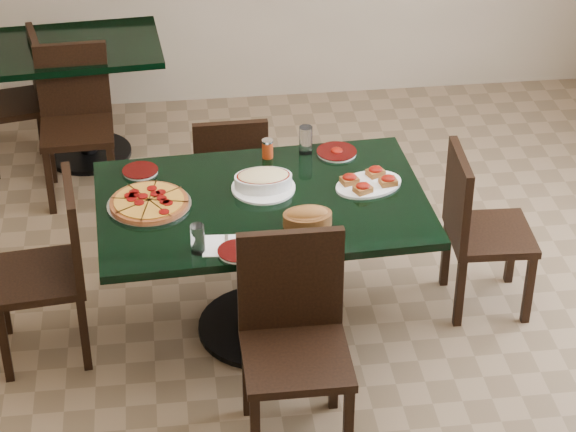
{
  "coord_description": "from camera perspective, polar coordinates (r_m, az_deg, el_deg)",
  "views": [
    {
      "loc": [
        -0.57,
        -4.19,
        3.47
      ],
      "look_at": [
        -0.05,
        0.0,
        0.77
      ],
      "focal_mm": 70.0,
      "sensor_mm": 36.0,
      "label": 1
    }
  ],
  "objects": [
    {
      "name": "floor",
      "position": [
        5.47,
        0.55,
        -6.8
      ],
      "size": [
        5.5,
        5.5,
        0.0
      ],
      "primitive_type": "plane",
      "color": "brown",
      "rests_on": "ground"
    },
    {
      "name": "main_table",
      "position": [
        5.27,
        -1.31,
        -0.88
      ],
      "size": [
        1.56,
        1.05,
        0.75
      ],
      "rotation": [
        0.0,
        0.0,
        0.05
      ],
      "color": "black",
      "rests_on": "floor"
    },
    {
      "name": "back_table",
      "position": [
        6.93,
        -10.47,
        6.85
      ],
      "size": [
        1.02,
        0.78,
        0.75
      ],
      "rotation": [
        0.0,
        0.0,
        0.07
      ],
      "color": "black",
      "rests_on": "floor"
    },
    {
      "name": "chair_far",
      "position": [
        5.95,
        -2.95,
        2.06
      ],
      "size": [
        0.39,
        0.39,
        0.82
      ],
      "rotation": [
        0.0,
        0.0,
        3.16
      ],
      "color": "black",
      "rests_on": "floor"
    },
    {
      "name": "chair_near",
      "position": [
        4.72,
        0.29,
        -5.8
      ],
      "size": [
        0.45,
        0.45,
        0.96
      ],
      "rotation": [
        0.0,
        0.0,
        -0.0
      ],
      "color": "black",
      "rests_on": "floor"
    },
    {
      "name": "chair_right",
      "position": [
        5.57,
        9.52,
        -0.38
      ],
      "size": [
        0.42,
        0.42,
        0.87
      ],
      "rotation": [
        0.0,
        0.0,
        1.53
      ],
      "color": "black",
      "rests_on": "floor"
    },
    {
      "name": "chair_left",
      "position": [
        5.29,
        -11.82,
        -2.28
      ],
      "size": [
        0.46,
        0.46,
        0.91
      ],
      "rotation": [
        0.0,
        0.0,
        -1.46
      ],
      "color": "black",
      "rests_on": "floor"
    },
    {
      "name": "back_chair_near",
      "position": [
        6.59,
        -10.73,
        5.13
      ],
      "size": [
        0.43,
        0.43,
        0.88
      ],
      "rotation": [
        0.0,
        0.0,
        0.04
      ],
      "color": "black",
      "rests_on": "floor"
    },
    {
      "name": "back_chair_left",
      "position": [
        6.98,
        -13.28,
        6.09
      ],
      "size": [
        0.45,
        0.45,
        0.83
      ],
      "rotation": [
        0.0,
        0.0,
        -1.37
      ],
      "color": "black",
      "rests_on": "floor"
    },
    {
      "name": "pepperoni_pizza",
      "position": [
        5.16,
        -7.07,
        0.68
      ],
      "size": [
        0.39,
        0.39,
        0.04
      ],
      "rotation": [
        0.0,
        0.0,
        -0.22
      ],
      "color": "silver",
      "rests_on": "main_table"
    },
    {
      "name": "lasagna_casserole",
      "position": [
        5.23,
        -1.26,
        1.82
      ],
      "size": [
        0.3,
        0.3,
        0.09
      ],
      "rotation": [
        0.0,
        0.0,
        0.0
      ],
      "color": "white",
      "rests_on": "main_table"
    },
    {
      "name": "bread_basket",
      "position": [
        4.97,
        0.99,
        -0.07
      ],
      "size": [
        0.23,
        0.16,
        0.09
      ],
      "rotation": [
        0.0,
        0.0,
        0.04
      ],
      "color": "brown",
      "rests_on": "main_table"
    },
    {
      "name": "bruschetta_platter",
      "position": [
        5.28,
        4.12,
        1.75
      ],
      "size": [
        0.39,
        0.33,
        0.05
      ],
      "rotation": [
        0.0,
        0.0,
        0.35
      ],
      "color": "white",
      "rests_on": "main_table"
    },
    {
      "name": "side_plate_near",
      "position": [
        4.81,
        -2.55,
        -1.81
      ],
      "size": [
        0.18,
        0.18,
        0.02
      ],
      "rotation": [
        0.0,
        0.0,
        0.01
      ],
      "color": "white",
      "rests_on": "main_table"
    },
    {
      "name": "side_plate_far_r",
      "position": [
        5.55,
        2.49,
        3.28
      ],
      "size": [
        0.2,
        0.2,
        0.03
      ],
      "rotation": [
        0.0,
        0.0,
        0.24
      ],
      "color": "white",
      "rests_on": "main_table"
    },
    {
      "name": "side_plate_far_l",
      "position": [
        5.43,
        -7.51,
        2.28
      ],
      "size": [
        0.17,
        0.17,
        0.02
      ],
      "rotation": [
        0.0,
        0.0,
        -0.08
      ],
      "color": "white",
      "rests_on": "main_table"
    },
    {
      "name": "napkin_setting",
      "position": [
        4.86,
        -3.36,
        -1.51
      ],
      "size": [
        0.18,
        0.18,
        0.01
      ],
      "rotation": [
        0.0,
        0.0,
        -0.08
      ],
      "color": "white",
      "rests_on": "main_table"
    },
    {
      "name": "water_glass_a",
      "position": [
        5.52,
        0.91,
        3.89
      ],
      "size": [
        0.07,
        0.07,
        0.14
      ],
      "primitive_type": "cylinder",
      "color": "silver",
      "rests_on": "main_table"
    },
    {
      "name": "water_glass_b",
      "position": [
        4.79,
        -4.61,
        -1.16
      ],
      "size": [
        0.06,
        0.06,
        0.13
      ],
      "primitive_type": "cylinder",
      "color": "silver",
      "rests_on": "main_table"
    },
    {
      "name": "pepper_shaker",
      "position": [
        5.49,
        -1.05,
        3.45
      ],
      "size": [
        0.06,
        0.06,
        0.1
      ],
      "color": "#B34313",
      "rests_on": "main_table"
    }
  ]
}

